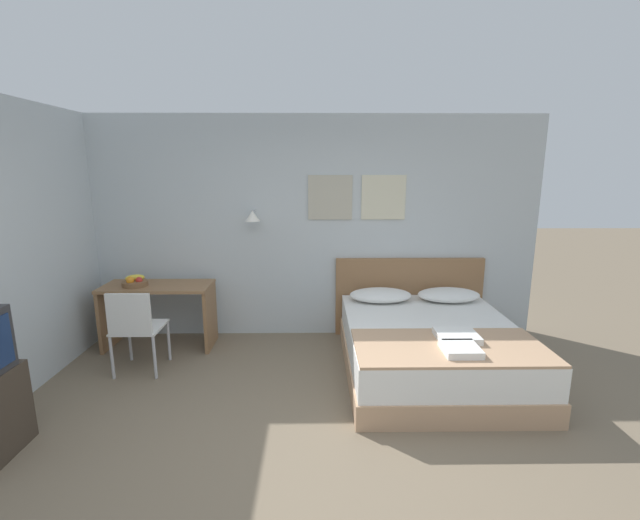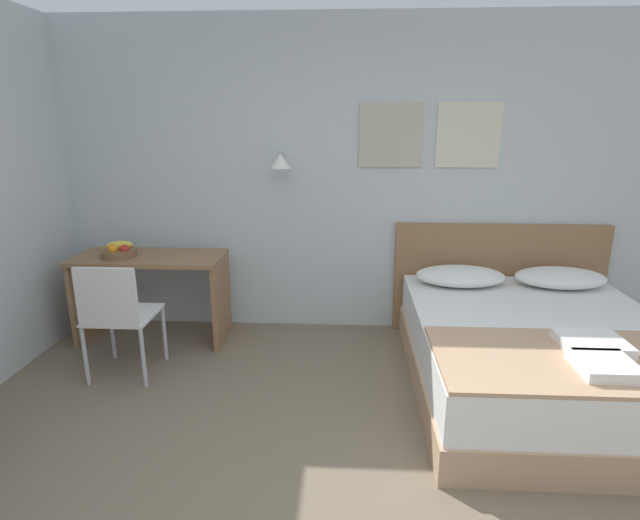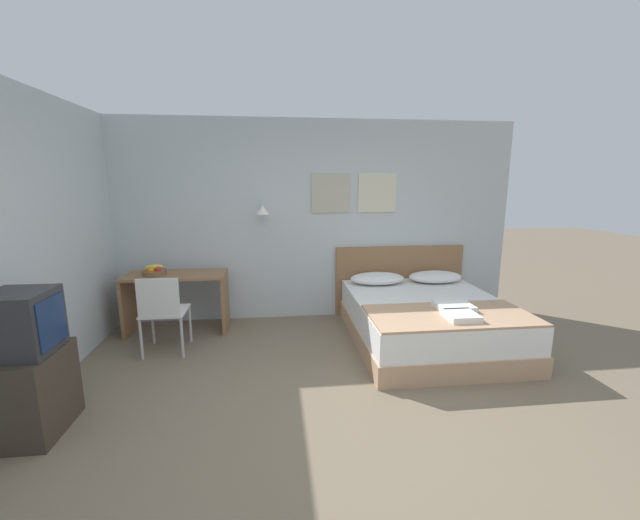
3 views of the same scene
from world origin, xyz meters
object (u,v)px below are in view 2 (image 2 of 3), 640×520
object	(u,v)px
throw_blanket	(584,360)
desk_chair	(116,311)
pillow_right	(560,278)
desk	(152,281)
bed	(539,357)
headboard	(498,278)
pillow_left	(460,276)
fruit_bowl	(119,251)
folded_towel_mid_bed	(605,366)
folded_towel_near_foot	(592,343)

from	to	relation	value
throw_blanket	desk_chair	xyz separation A→B (m)	(-2.95, 0.60, -0.01)
pillow_right	desk	bearing A→B (deg)	-179.09
bed	throw_blanket	world-z (taller)	throw_blanket
bed	pillow_right	bearing A→B (deg)	61.95
headboard	pillow_right	bearing A→B (deg)	-36.59
bed	pillow_left	xyz separation A→B (m)	(-0.40, 0.75, 0.34)
desk_chair	throw_blanket	bearing A→B (deg)	-11.44
throw_blanket	fruit_bowl	size ratio (longest dim) A/B	5.91
bed	folded_towel_mid_bed	bearing A→B (deg)	-86.76
pillow_left	desk	size ratio (longest dim) A/B	0.59
headboard	folded_towel_mid_bed	size ratio (longest dim) A/B	5.96
bed	fruit_bowl	distance (m)	3.30
desk	folded_towel_near_foot	bearing A→B (deg)	-20.45
headboard	folded_towel_near_foot	bearing A→B (deg)	-86.05
bed	throw_blanket	size ratio (longest dim) A/B	1.24
pillow_right	desk_chair	size ratio (longest dim) A/B	0.82
fruit_bowl	desk	bearing A→B (deg)	8.54
pillow_right	desk_chair	distance (m)	3.43
bed	desk	world-z (taller)	desk
folded_towel_near_foot	bed	bearing A→B (deg)	102.99
desk_chair	pillow_right	bearing A→B (deg)	12.48
throw_blanket	folded_towel_near_foot	world-z (taller)	folded_towel_near_foot
pillow_right	fruit_bowl	bearing A→B (deg)	-178.59
throw_blanket	fruit_bowl	xyz separation A→B (m)	(-3.19, 1.25, 0.25)
desk_chair	folded_towel_near_foot	bearing A→B (deg)	-8.48
headboard	folded_towel_mid_bed	world-z (taller)	headboard
throw_blanket	pillow_left	bearing A→B (deg)	106.61
pillow_left	desk_chair	bearing A→B (deg)	-163.79
folded_towel_near_foot	pillow_left	bearing A→B (deg)	112.78
headboard	fruit_bowl	distance (m)	3.23
folded_towel_near_foot	fruit_bowl	size ratio (longest dim) A/B	1.29
folded_towel_mid_bed	fruit_bowl	size ratio (longest dim) A/B	1.10
headboard	fruit_bowl	bearing A→B (deg)	-173.13
bed	desk_chair	bearing A→B (deg)	179.85
bed	desk	size ratio (longest dim) A/B	1.68
pillow_left	desk	distance (m)	2.56
fruit_bowl	folded_towel_mid_bed	bearing A→B (deg)	-23.27
headboard	pillow_left	xyz separation A→B (m)	(-0.40, -0.30, 0.11)
pillow_left	folded_towel_near_foot	world-z (taller)	pillow_left
bed	desk_chair	size ratio (longest dim) A/B	2.32
pillow_left	fruit_bowl	xyz separation A→B (m)	(-2.79, -0.09, 0.19)
fruit_bowl	throw_blanket	bearing A→B (deg)	-21.36
pillow_left	desk_chair	xyz separation A→B (m)	(-2.55, -0.74, -0.07)
pillow_right	folded_towel_mid_bed	xyz separation A→B (m)	(-0.36, -1.48, -0.02)
throw_blanket	fruit_bowl	bearing A→B (deg)	158.64
bed	pillow_right	xyz separation A→B (m)	(0.40, 0.75, 0.34)
pillow_right	desk_chair	world-z (taller)	desk_chair
pillow_left	folded_towel_mid_bed	world-z (taller)	pillow_left
headboard	desk	size ratio (longest dim) A/B	1.50
bed	fruit_bowl	bearing A→B (deg)	168.32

